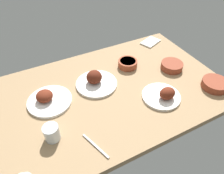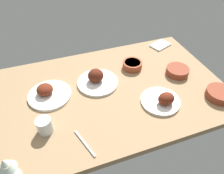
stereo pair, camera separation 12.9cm
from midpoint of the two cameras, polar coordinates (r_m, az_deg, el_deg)
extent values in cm
cube|color=#937551|center=(131.67, 2.80, -1.41)|extent=(140.00, 90.00, 4.00)
cylinder|color=white|center=(133.82, -1.18, 1.14)|extent=(25.99, 25.99, 1.60)
ellipsoid|color=#511E11|center=(131.56, -1.68, 3.01)|extent=(9.90, 9.30, 8.63)
cylinder|color=white|center=(129.28, -13.88, -2.22)|extent=(25.71, 25.71, 1.60)
ellipsoid|color=#602314|center=(127.75, -15.14, -0.83)|extent=(9.58, 9.31, 6.43)
cylinder|color=white|center=(126.71, 15.86, -3.85)|extent=(22.70, 22.70, 1.60)
ellipsoid|color=#602314|center=(123.12, 17.48, -3.19)|extent=(9.57, 7.75, 7.32)
cylinder|color=brown|center=(148.93, 19.82, 3.95)|extent=(14.86, 14.86, 4.64)
cylinder|color=white|center=(147.88, 19.98, 4.50)|extent=(12.18, 12.18, 1.00)
cylinder|color=brown|center=(142.47, 29.62, -1.77)|extent=(15.96, 15.96, 4.70)
cylinder|color=#DBCC7A|center=(141.34, 29.87, -1.23)|extent=(13.09, 13.09, 1.00)
cylinder|color=brown|center=(147.04, 8.07, 5.86)|extent=(13.33, 13.33, 4.81)
cylinder|color=#D6BC70|center=(145.92, 8.14, 6.46)|extent=(10.93, 10.93, 1.00)
cylinder|color=silver|center=(100.77, -22.39, -20.89)|extent=(1.00, 1.00, 7.00)
cone|color=silver|center=(95.12, -23.50, -19.00)|extent=(7.60, 7.60, 6.50)
cylinder|color=beige|center=(96.32, -23.26, -19.43)|extent=(4.18, 4.18, 2.80)
cylinder|color=silver|center=(109.75, -14.70, -10.30)|extent=(7.77, 7.77, 8.45)
cube|color=white|center=(176.60, 15.12, 10.88)|extent=(17.88, 14.91, 1.20)
cube|color=silver|center=(105.30, -3.87, -15.23)|extent=(6.61, 17.52, 0.80)
camera|label=1|loc=(0.06, -87.13, 2.63)|focal=33.59mm
camera|label=2|loc=(0.06, 92.87, -2.63)|focal=33.59mm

